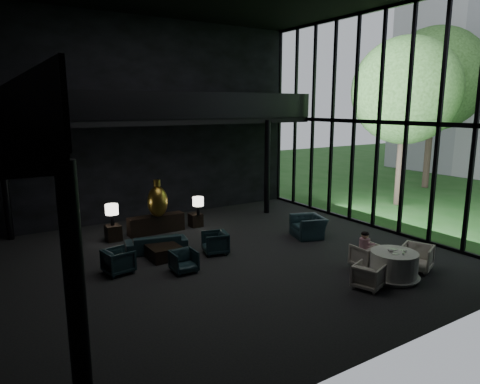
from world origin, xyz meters
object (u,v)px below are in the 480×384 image
side_table_right (196,220)px  dining_chair_east (417,256)px  table_lamp_left (112,210)px  bronze_urn (158,201)px  sofa (156,241)px  lounge_armchair_south (184,262)px  console (156,224)px  child (365,242)px  table_lamp_right (198,202)px  dining_table (393,267)px  coffee_table (164,252)px  lounge_armchair_west (118,260)px  lounge_armchair_east (215,242)px  side_table_left (113,233)px  dining_chair_north (367,255)px  dining_chair_west (368,276)px  window_armchair (308,222)px

side_table_right → dining_chair_east: 8.09m
side_table_right → table_lamp_left: bearing=-179.0°
bronze_urn → side_table_right: size_ratio=2.67×
sofa → lounge_armchair_south: size_ratio=2.90×
console → child: bearing=-59.9°
table_lamp_right → dining_table: (2.23, -7.18, -0.68)m
dining_chair_east → child: 1.51m
coffee_table → child: bearing=-39.7°
lounge_armchair_west → lounge_armchair_east: lounge_armchair_east is taller
side_table_left → dining_table: size_ratio=0.39×
dining_table → console: bearing=117.2°
lounge_armchair_west → child: (6.07, -3.38, 0.40)m
bronze_urn → lounge_armchair_west: bronze_urn is taller
sofa → coffee_table: size_ratio=1.96×
console → table_lamp_left: table_lamp_left is taller
side_table_left → child: 8.35m
bronze_urn → coffee_table: bronze_urn is taller
dining_chair_north → dining_chair_west: size_ratio=1.16×
lounge_armchair_east → console: bearing=-152.1°
table_lamp_right → child: table_lamp_right is taller
side_table_right → dining_chair_west: 7.59m
bronze_urn → child: bronze_urn is taller
side_table_left → lounge_armchair_east: 3.83m
bronze_urn → child: (3.75, -6.24, -0.46)m
lounge_armchair_east → dining_table: lounge_armchair_east is taller
sofa → child: child is taller
sofa → lounge_armchair_east: size_ratio=2.35×
bronze_urn → sofa: bearing=-113.8°
dining_chair_west → dining_table: bearing=-105.9°
window_armchair → dining_chair_west: bearing=-4.7°
lounge_armchair_south → coffee_table: size_ratio=0.68×
dining_table → dining_chair_north: size_ratio=1.91×
bronze_urn → window_armchair: bronze_urn is taller
dining_table → lounge_armchair_east: bearing=125.5°
side_table_right → dining_table: dining_table is taller
console → dining_chair_east: (4.90, -7.39, 0.09)m
sofa → console: bearing=-98.8°
table_lamp_left → dining_table: size_ratio=0.52×
dining_chair_east → child: child is taller
sofa → dining_chair_north: size_ratio=2.42×
console → dining_chair_north: (3.86, -6.48, 0.04)m
lounge_armchair_south → window_armchair: bearing=8.1°
table_lamp_right → dining_table: size_ratio=0.50×
side_table_left → lounge_armchair_east: bearing=-52.3°
window_armchair → table_lamp_left: bearing=-102.4°
lounge_armchair_west → lounge_armchair_east: 3.06m
table_lamp_left → table_lamp_right: bearing=-3.5°
console → dining_chair_east: dining_chair_east is taller
window_armchair → dining_chair_east: window_armchair is taller
side_table_left → dining_table: 9.15m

